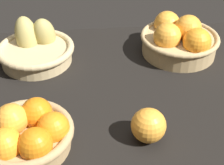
{
  "coord_description": "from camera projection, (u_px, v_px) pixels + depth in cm",
  "views": [
    {
      "loc": [
        9.15,
        70.4,
        58.42
      ],
      "look_at": [
        2.13,
        1.23,
        7.0
      ],
      "focal_mm": 54.81,
      "sensor_mm": 36.0,
      "label": 1
    }
  ],
  "objects": [
    {
      "name": "basket_far_right",
      "position": [
        27.0,
        134.0,
        0.72
      ],
      "size": [
        20.67,
        20.67,
        10.19
      ],
      "color": "tan",
      "rests_on": "market_tray"
    },
    {
      "name": "basket_near_right_pears",
      "position": [
        36.0,
        48.0,
        1.0
      ],
      "size": [
        22.41,
        22.41,
        13.54
      ],
      "color": "tan",
      "rests_on": "market_tray"
    },
    {
      "name": "loose_orange_front_gap",
      "position": [
        148.0,
        125.0,
        0.74
      ],
      "size": [
        7.76,
        7.76,
        7.76
      ],
      "primitive_type": "sphere",
      "color": "#F49E33",
      "rests_on": "market_tray"
    },
    {
      "name": "basket_near_left",
      "position": [
        179.0,
        39.0,
        1.03
      ],
      "size": [
        23.61,
        23.61,
        12.14
      ],
      "color": "tan",
      "rests_on": "market_tray"
    },
    {
      "name": "market_tray",
      "position": [
        119.0,
        96.0,
        0.91
      ],
      "size": [
        84.0,
        72.0,
        3.0
      ],
      "primitive_type": "cube",
      "color": "black",
      "rests_on": "ground"
    }
  ]
}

